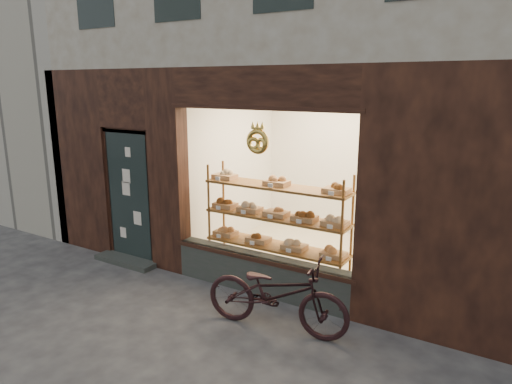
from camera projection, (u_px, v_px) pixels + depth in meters
The scene contains 4 objects.
ground at pixel (126, 357), 4.93m from camera, with size 90.00×90.00×0.00m, color #323235.
neighbor_left at pixel (24, 26), 13.30m from camera, with size 12.00×7.00×9.00m, color #ADABA2.
display_shelf at pixel (276, 227), 6.63m from camera, with size 2.20×0.45×1.70m.
bicycle at pixel (276, 294), 5.38m from camera, with size 0.62×1.77×0.93m, color black.
Camera 1 is at (3.48, -3.01, 2.88)m, focal length 32.00 mm.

